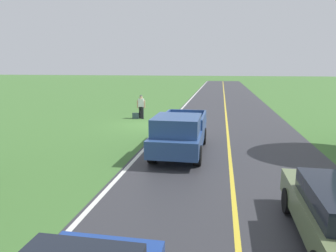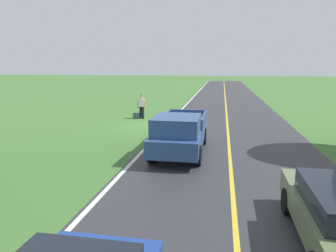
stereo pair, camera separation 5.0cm
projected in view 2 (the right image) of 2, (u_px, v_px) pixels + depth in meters
ground_plane at (149, 125)px, 19.65m from camera, size 200.00×200.00×0.00m
road_surface at (228, 128)px, 18.78m from camera, size 8.16×120.00×0.00m
lane_edge_line at (167, 126)px, 19.45m from camera, size 0.16×117.60×0.00m
lane_centre_line at (228, 128)px, 18.77m from camera, size 0.14×117.60×0.00m
hitchhiker_walking at (142, 105)px, 21.91m from camera, size 0.62×0.51×1.75m
suitcase_carried at (136, 116)px, 22.03m from camera, size 0.47×0.23×0.42m
pickup_truck_passing at (180, 132)px, 13.05m from camera, size 2.12×5.41×1.82m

